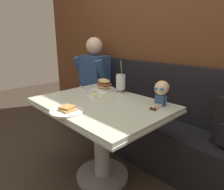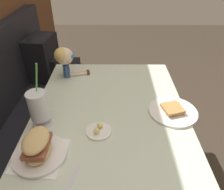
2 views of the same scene
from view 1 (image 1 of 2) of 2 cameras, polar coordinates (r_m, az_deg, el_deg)
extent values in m
plane|color=#382D23|center=(1.95, -7.12, -24.38)|extent=(8.00, 8.00, 0.00)
cube|color=brown|center=(2.25, 14.23, 14.18)|extent=(4.40, 0.08, 2.40)
cube|color=black|center=(2.28, 8.63, -11.08)|extent=(2.60, 0.48, 0.45)
cube|color=black|center=(2.25, 12.16, 2.02)|extent=(2.60, 0.10, 0.55)
cube|color=beige|center=(1.68, -3.08, -2.53)|extent=(1.10, 0.80, 0.03)
cube|color=#B7BABF|center=(1.69, -3.07, -3.27)|extent=(1.11, 0.81, 0.02)
cylinder|color=#A5A8AD|center=(1.83, -2.91, -13.20)|extent=(0.14, 0.14, 0.65)
cylinder|color=gray|center=(2.02, -2.75, -21.77)|extent=(0.48, 0.48, 0.04)
cylinder|color=white|center=(1.49, -12.72, -4.51)|extent=(0.25, 0.25, 0.01)
cube|color=tan|center=(1.48, -12.55, -4.16)|extent=(0.10, 0.10, 0.01)
cube|color=#B78447|center=(1.49, -12.68, -3.36)|extent=(0.12, 0.12, 0.01)
cylinder|color=silver|center=(1.95, 2.45, 0.79)|extent=(0.10, 0.10, 0.01)
cylinder|color=silver|center=(1.94, 2.46, 1.36)|extent=(0.03, 0.03, 0.03)
cylinder|color=silver|center=(1.92, 2.49, 3.81)|extent=(0.09, 0.09, 0.14)
cylinder|color=pink|center=(1.92, 2.49, 3.56)|extent=(0.08, 0.08, 0.12)
cylinder|color=#51B74C|center=(1.89, 2.80, 6.53)|extent=(0.02, 0.05, 0.22)
cube|color=white|center=(2.06, -2.31, 1.53)|extent=(0.22, 0.22, 0.00)
cylinder|color=white|center=(2.05, -2.31, 1.74)|extent=(0.22, 0.22, 0.01)
ellipsoid|color=tan|center=(2.05, -2.32, 2.41)|extent=(0.15, 0.10, 0.04)
cube|color=#995138|center=(2.04, -2.33, 3.17)|extent=(0.14, 0.09, 0.02)
ellipsoid|color=tan|center=(2.03, -2.34, 4.05)|extent=(0.15, 0.10, 0.04)
cylinder|color=white|center=(1.81, -4.90, -0.51)|extent=(0.12, 0.12, 0.01)
sphere|color=#F4E07A|center=(1.82, -5.10, 0.23)|extent=(0.03, 0.03, 0.03)
sphere|color=#F4E07A|center=(1.79, -4.69, -0.09)|extent=(0.03, 0.03, 0.03)
cube|color=silver|center=(2.05, -7.49, 1.35)|extent=(0.14, 0.06, 0.00)
cube|color=#B2B5BA|center=(2.16, -8.68, 2.21)|extent=(0.09, 0.04, 0.01)
cube|color=#385689|center=(1.63, 13.68, -1.43)|extent=(0.07, 0.05, 0.08)
sphere|color=beige|center=(1.61, 13.92, 1.89)|extent=(0.11, 0.11, 0.11)
ellipsoid|color=#D8B766|center=(1.62, 14.10, 2.25)|extent=(0.13, 0.12, 0.10)
sphere|color=#2D6BB2|center=(1.57, 12.52, 1.79)|extent=(0.03, 0.03, 0.03)
sphere|color=#2D6BB2|center=(1.55, 14.00, 1.54)|extent=(0.03, 0.03, 0.03)
cylinder|color=beige|center=(1.58, 12.03, -3.20)|extent=(0.04, 0.12, 0.02)
cylinder|color=beige|center=(1.57, 12.96, -3.39)|extent=(0.04, 0.12, 0.02)
sphere|color=#4C2819|center=(1.53, 11.11, -3.83)|extent=(0.03, 0.03, 0.03)
sphere|color=#4C2819|center=(1.52, 12.07, -4.03)|extent=(0.03, 0.03, 0.03)
cylinder|color=#385689|center=(1.65, 12.38, -1.04)|extent=(0.02, 0.02, 0.07)
cylinder|color=#385689|center=(1.62, 15.03, -1.54)|extent=(0.02, 0.02, 0.07)
cube|color=#2D4C7F|center=(2.69, -4.88, 5.02)|extent=(0.38, 0.24, 0.58)
sphere|color=beige|center=(2.64, -5.10, 13.89)|extent=(0.21, 0.21, 0.21)
cube|color=#23232D|center=(2.63, -7.80, -0.25)|extent=(0.34, 0.36, 0.14)
cylinder|color=#2D4C7F|center=(2.83, -8.63, 6.08)|extent=(0.09, 0.25, 0.48)
cylinder|color=#2D4C7F|center=(2.48, -2.42, 4.77)|extent=(0.09, 0.25, 0.48)
camera|label=2|loc=(2.30, -18.66, 20.00)|focal=33.82mm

